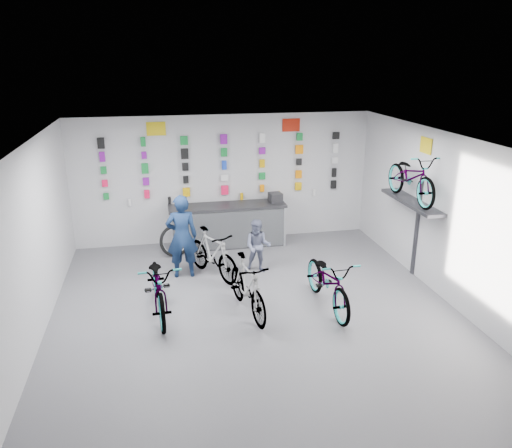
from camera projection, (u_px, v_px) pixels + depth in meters
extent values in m
plane|color=#55555A|center=(259.00, 319.00, 8.51)|extent=(8.00, 8.00, 0.00)
plane|color=white|center=(259.00, 144.00, 7.54)|extent=(8.00, 8.00, 0.00)
plane|color=silver|center=(224.00, 179.00, 11.74)|extent=(7.00, 0.00, 7.00)
plane|color=silver|center=(353.00, 393.00, 4.32)|extent=(7.00, 0.00, 7.00)
plane|color=silver|center=(27.00, 253.00, 7.37)|extent=(0.00, 8.00, 8.00)
plane|color=silver|center=(455.00, 223.00, 8.69)|extent=(0.00, 8.00, 8.00)
cube|color=black|center=(228.00, 227.00, 11.66)|extent=(2.60, 0.60, 0.90)
cube|color=silver|center=(230.00, 230.00, 11.37)|extent=(2.60, 0.02, 0.90)
cube|color=silver|center=(172.00, 234.00, 11.12)|extent=(0.04, 0.04, 0.96)
cube|color=silver|center=(285.00, 227.00, 11.62)|extent=(0.04, 0.04, 0.96)
cube|color=black|center=(227.00, 206.00, 11.49)|extent=(2.70, 0.66, 0.06)
cube|color=#117C30|center=(106.00, 196.00, 11.24)|extent=(0.12, 0.06, 0.14)
cube|color=#F11348|center=(147.00, 194.00, 11.41)|extent=(0.12, 0.06, 0.19)
cube|color=#DDA406|center=(186.00, 192.00, 11.58)|extent=(0.16, 0.06, 0.20)
cube|color=#F11348|center=(225.00, 190.00, 11.75)|extent=(0.17, 0.06, 0.21)
cube|color=orange|center=(262.00, 188.00, 11.92)|extent=(0.10, 0.06, 0.16)
cube|color=#DDA406|center=(298.00, 186.00, 12.09)|extent=(0.15, 0.06, 0.18)
cube|color=black|center=(333.00, 184.00, 12.26)|extent=(0.13, 0.06, 0.20)
cube|color=#F11348|center=(105.00, 183.00, 11.15)|extent=(0.12, 0.06, 0.15)
cube|color=#7A1095|center=(146.00, 181.00, 11.32)|extent=(0.14, 0.06, 0.17)
cube|color=black|center=(186.00, 179.00, 11.49)|extent=(0.12, 0.06, 0.17)
cube|color=silver|center=(225.00, 178.00, 11.66)|extent=(0.17, 0.06, 0.14)
cube|color=#117C30|center=(262.00, 176.00, 11.83)|extent=(0.15, 0.06, 0.16)
cube|color=orange|center=(299.00, 174.00, 12.00)|extent=(0.15, 0.06, 0.19)
cube|color=black|center=(334.00, 173.00, 12.16)|extent=(0.10, 0.06, 0.22)
cube|color=#117C30|center=(104.00, 170.00, 11.05)|extent=(0.12, 0.06, 0.16)
cube|color=#117C30|center=(145.00, 168.00, 11.22)|extent=(0.15, 0.06, 0.23)
cube|color=black|center=(185.00, 167.00, 11.39)|extent=(0.14, 0.06, 0.18)
cube|color=#153BC0|center=(224.00, 165.00, 11.56)|extent=(0.10, 0.06, 0.21)
cube|color=#DDA406|center=(262.00, 163.00, 11.73)|extent=(0.12, 0.06, 0.19)
cube|color=black|center=(299.00, 162.00, 11.90)|extent=(0.13, 0.06, 0.16)
cube|color=silver|center=(335.00, 160.00, 12.07)|extent=(0.15, 0.06, 0.14)
cube|color=#7A1095|center=(102.00, 157.00, 10.95)|extent=(0.12, 0.06, 0.22)
cube|color=#7A1095|center=(144.00, 155.00, 11.12)|extent=(0.11, 0.06, 0.16)
cube|color=black|center=(185.00, 154.00, 11.29)|extent=(0.17, 0.06, 0.24)
cube|color=#117C30|center=(224.00, 152.00, 11.46)|extent=(0.14, 0.06, 0.19)
cube|color=#7A1095|center=(262.00, 151.00, 11.63)|extent=(0.15, 0.06, 0.15)
cube|color=orange|center=(299.00, 149.00, 11.80)|extent=(0.18, 0.06, 0.21)
cube|color=silver|center=(335.00, 148.00, 11.97)|extent=(0.12, 0.06, 0.23)
cube|color=black|center=(101.00, 143.00, 10.86)|extent=(0.15, 0.06, 0.24)
cube|color=#117C30|center=(143.00, 142.00, 11.03)|extent=(0.11, 0.06, 0.21)
cube|color=#117C30|center=(184.00, 140.00, 11.20)|extent=(0.17, 0.06, 0.19)
cube|color=#7A1095|center=(224.00, 139.00, 11.37)|extent=(0.16, 0.06, 0.22)
cube|color=silver|center=(262.00, 138.00, 11.53)|extent=(0.13, 0.06, 0.22)
cube|color=#117C30|center=(300.00, 137.00, 11.70)|extent=(0.14, 0.06, 0.18)
cube|color=black|center=(336.00, 136.00, 11.87)|extent=(0.16, 0.06, 0.16)
cylinder|color=silver|center=(130.00, 202.00, 11.37)|extent=(0.07, 0.07, 0.16)
cylinder|color=black|center=(169.00, 200.00, 11.54)|extent=(0.07, 0.07, 0.16)
cylinder|color=#DDA406|center=(242.00, 196.00, 11.86)|extent=(0.07, 0.07, 0.16)
cylinder|color=#DDA406|center=(278.00, 194.00, 12.03)|extent=(0.07, 0.07, 0.16)
cylinder|color=silver|center=(314.00, 192.00, 12.20)|extent=(0.07, 0.07, 0.16)
cube|color=#333338|center=(411.00, 202.00, 9.75)|extent=(0.38, 1.90, 0.06)
cube|color=#333338|center=(417.00, 228.00, 9.96)|extent=(0.04, 0.10, 2.00)
cube|color=gold|center=(156.00, 129.00, 11.04)|extent=(0.42, 0.02, 0.30)
cube|color=#B4210E|center=(291.00, 125.00, 11.63)|extent=(0.42, 0.02, 0.30)
cube|color=gold|center=(426.00, 145.00, 9.42)|extent=(0.02, 0.40, 0.30)
imported|color=gray|center=(159.00, 285.00, 8.56)|extent=(0.82, 2.03, 1.04)
imported|color=gray|center=(247.00, 286.00, 8.55)|extent=(0.76, 1.76, 1.02)
imported|color=gray|center=(328.00, 281.00, 8.77)|extent=(0.75, 1.94, 1.01)
imported|color=gray|center=(213.00, 254.00, 9.99)|extent=(1.20, 1.68, 1.00)
imported|color=gray|center=(412.00, 177.00, 9.57)|extent=(0.63, 1.80, 0.95)
imported|color=#112345|center=(182.00, 236.00, 9.90)|extent=(0.63, 0.42, 1.71)
imported|color=slate|center=(258.00, 246.00, 10.19)|extent=(0.65, 0.57, 1.13)
torus|color=black|center=(175.00, 241.00, 11.10)|extent=(0.75, 0.47, 0.70)
torus|color=silver|center=(175.00, 241.00, 11.10)|extent=(0.60, 0.35, 0.57)
cube|color=black|center=(275.00, 197.00, 11.66)|extent=(0.31, 0.33, 0.22)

